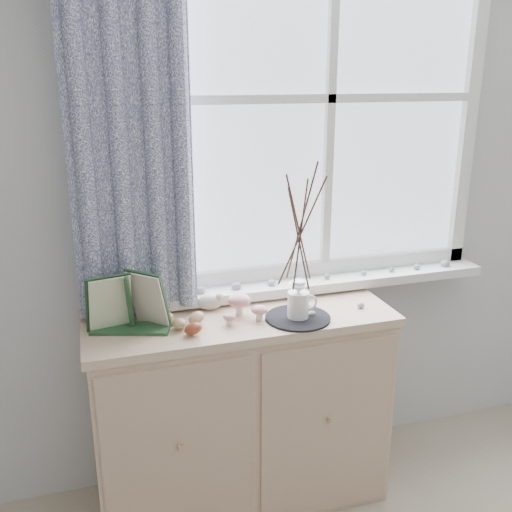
% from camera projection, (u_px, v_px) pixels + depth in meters
% --- Properties ---
extents(sideboard, '(1.20, 0.45, 0.85)m').
position_uv_depth(sideboard, '(241.00, 410.00, 2.35)').
color(sideboard, beige).
rests_on(sideboard, ground).
extents(botanical_book, '(0.35, 0.22, 0.23)m').
position_uv_depth(botanical_book, '(130.00, 304.00, 2.02)').
color(botanical_book, '#214525').
rests_on(botanical_book, sideboard).
extents(toadstool_cluster, '(0.18, 0.15, 0.09)m').
position_uv_depth(toadstool_cluster, '(243.00, 305.00, 2.18)').
color(toadstool_cluster, white).
rests_on(toadstool_cluster, sideboard).
extents(wooden_eggs, '(0.16, 0.17, 0.07)m').
position_uv_depth(wooden_eggs, '(184.00, 322.00, 2.09)').
color(wooden_eggs, tan).
rests_on(wooden_eggs, sideboard).
extents(songbird_figurine, '(0.15, 0.10, 0.07)m').
position_uv_depth(songbird_figurine, '(209.00, 301.00, 2.26)').
color(songbird_figurine, beige).
rests_on(songbird_figurine, sideboard).
extents(crocheted_doily, '(0.25, 0.25, 0.01)m').
position_uv_depth(crocheted_doily, '(298.00, 318.00, 2.18)').
color(crocheted_doily, black).
rests_on(crocheted_doily, sideboard).
extents(twig_pitcher, '(0.27, 0.27, 0.62)m').
position_uv_depth(twig_pitcher, '(300.00, 229.00, 2.07)').
color(twig_pitcher, white).
rests_on(twig_pitcher, crocheted_doily).
extents(sideboard_pebbles, '(0.33, 0.23, 0.02)m').
position_uv_depth(sideboard_pebbles, '(313.00, 304.00, 2.30)').
color(sideboard_pebbles, '#9A9A9D').
rests_on(sideboard_pebbles, sideboard).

